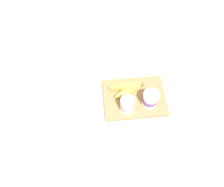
# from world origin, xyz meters

# --- Properties ---
(ground_plane) EXTENTS (2.40, 2.40, 0.00)m
(ground_plane) POSITION_xyz_m (0.00, 0.00, 0.00)
(ground_plane) COLOR silver
(cutting_board) EXTENTS (0.30, 0.22, 0.02)m
(cutting_board) POSITION_xyz_m (0.00, 0.00, 0.01)
(cutting_board) COLOR #A37A4C
(cutting_board) RESTS_ON ground_plane
(cereal_box) EXTENTS (0.20, 0.07, 0.28)m
(cereal_box) POSITION_xyz_m (0.32, 0.05, 0.14)
(cereal_box) COLOR white
(cereal_box) RESTS_ON ground_plane
(yogurt_cup_front) EXTENTS (0.07, 0.07, 0.08)m
(yogurt_cup_front) POSITION_xyz_m (-0.06, 0.04, 0.06)
(yogurt_cup_front) COLOR white
(yogurt_cup_front) RESTS_ON cutting_board
(yogurt_cup_back) EXTENTS (0.06, 0.06, 0.09)m
(yogurt_cup_back) POSITION_xyz_m (0.05, 0.06, 0.06)
(yogurt_cup_back) COLOR white
(yogurt_cup_back) RESTS_ON cutting_board
(banana_bunch) EXTENTS (0.17, 0.10, 0.04)m
(banana_bunch) POSITION_xyz_m (0.03, -0.04, 0.04)
(banana_bunch) COLOR yellow
(banana_bunch) RESTS_ON cutting_board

